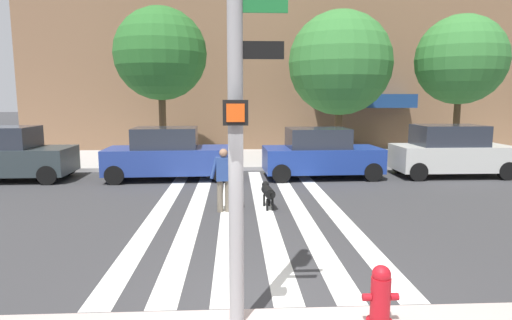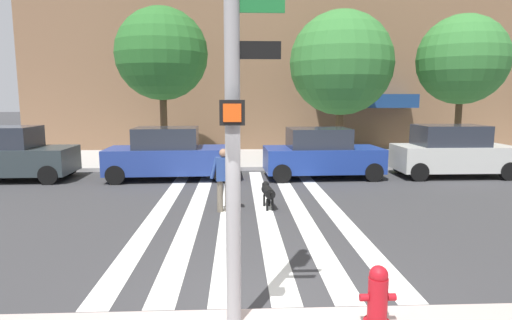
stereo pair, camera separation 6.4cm
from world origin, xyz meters
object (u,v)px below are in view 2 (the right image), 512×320
Objects in this scene: parked_car_behind_first at (171,155)px; street_tree_nearest at (162,54)px; fire_hydrant at (378,297)px; parked_car_third_in_line at (321,154)px; parked_car_fourth_in_line at (452,152)px; parked_car_near_curb at (0,154)px; dog_on_leash at (268,192)px; street_tree_middle at (341,63)px; street_tree_further at (462,60)px; traffic_light_pole at (233,43)px; pedestrian_dog_walker at (224,176)px.

parked_car_behind_first is 5.39m from street_tree_nearest.
parked_car_third_in_line is at bearing 82.53° from fire_hydrant.
parked_car_third_in_line is 1.01× the size of parked_car_fourth_in_line.
parked_car_near_curb is at bearing -180.00° from parked_car_fourth_in_line.
parked_car_fourth_in_line reaches higher than dog_on_leash.
street_tree_middle reaches higher than dog_on_leash.
street_tree_further is (17.98, 2.83, 3.57)m from parked_car_near_curb.
traffic_light_pole is at bearing -108.24° from street_tree_middle.
street_tree_nearest is at bearing 176.39° from street_tree_further.
street_tree_middle reaches higher than parked_car_third_in_line.
parked_car_fourth_in_line reaches higher than parked_car_behind_first.
parked_car_third_in_line is (11.45, -0.00, -0.06)m from parked_car_near_curb.
parked_car_near_curb is at bearing 180.00° from parked_car_third_in_line.
street_tree_middle is (7.85, 0.14, -0.34)m from street_tree_nearest.
street_tree_nearest is (5.16, 3.64, 3.83)m from parked_car_near_curb.
street_tree_middle is at bearing 67.61° from parked_car_third_in_line.
parked_car_fourth_in_line is at bearing -48.65° from street_tree_middle.
street_tree_nearest is 1.01× the size of street_tree_middle.
fire_hydrant is at bearing -46.28° from parked_car_near_curb.
street_tree_further is 12.93m from pedestrian_dog_walker.
dog_on_leash is at bearing -141.03° from street_tree_further.
parked_car_third_in_line is at bearing 73.31° from traffic_light_pole.
fire_hydrant is (1.74, -0.12, -3.00)m from traffic_light_pole.
street_tree_nearest is 7.86m from street_tree_middle.
street_tree_nearest is at bearing 161.95° from parked_car_fourth_in_line.
traffic_light_pole is at bearing -127.55° from parked_car_fourth_in_line.
parked_car_third_in_line is at bearing -0.00° from parked_car_near_curb.
parked_car_third_in_line is 4.86m from dog_on_leash.
street_tree_middle reaches higher than parked_car_fourth_in_line.
street_tree_nearest is at bearing 109.11° from fire_hydrant.
street_tree_further is at bearing 23.48° from parked_car_third_in_line.
street_tree_further reaches higher than parked_car_near_curb.
street_tree_nearest is at bearing 109.17° from pedestrian_dog_walker.
fire_hydrant is 0.47× the size of pedestrian_dog_walker.
traffic_light_pole is 0.93× the size of street_tree_further.
parked_car_behind_first is at bearing 111.21° from fire_hydrant.
fire_hydrant is at bearing -68.79° from parked_car_behind_first.
traffic_light_pole reaches higher than dog_on_leash.
street_tree_further is (6.53, 2.83, 3.63)m from parked_car_third_in_line.
parked_car_third_in_line is 0.65× the size of street_tree_nearest.
dog_on_leash is at bearing 15.91° from pedestrian_dog_walker.
street_tree_nearest reaches higher than parked_car_third_in_line.
traffic_light_pole is 11.19m from parked_car_third_in_line.
street_tree_further is 5.65× the size of dog_on_leash.
parked_car_behind_first is (-4.09, 10.53, 0.36)m from fire_hydrant.
pedestrian_dog_walker is at bearing -143.21° from street_tree_further.
parked_car_behind_first reaches higher than fire_hydrant.
fire_hydrant is at bearing -97.47° from parked_car_third_in_line.
street_tree_middle is at bearing 1.00° from street_tree_nearest.
parked_car_behind_first is at bearing 113.91° from pedestrian_dog_walker.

